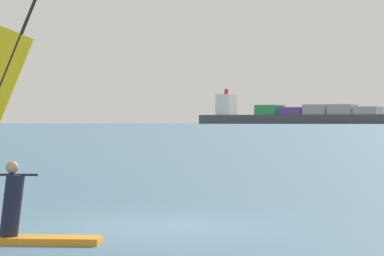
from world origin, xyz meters
The scene contains 2 objects.
ground_plane centered at (0.00, 0.00, 0.00)m, with size 4000.00×4000.00×0.00m, color #476B84.
cargo_ship centered at (-39.23, 868.63, 9.01)m, with size 216.13×95.37×38.32m.
Camera 1 is at (3.41, -16.31, 2.09)m, focal length 77.96 mm.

